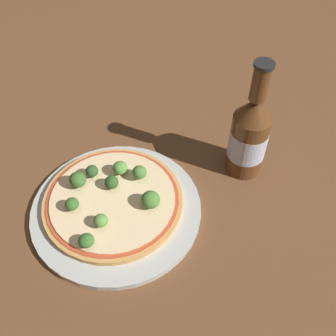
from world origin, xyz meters
name	(u,v)px	position (x,y,z in m)	size (l,w,h in m)	color
ground_plane	(125,208)	(0.00, 0.00, 0.00)	(3.00, 3.00, 0.00)	brown
plate	(117,210)	(-0.02, 0.00, 0.01)	(0.29, 0.29, 0.01)	#B2B7B2
pizza	(113,200)	(-0.02, 0.01, 0.02)	(0.24, 0.24, 0.01)	tan
broccoli_floret_0	(101,221)	(-0.05, -0.03, 0.04)	(0.02, 0.02, 0.02)	#89A866
broccoli_floret_1	(86,241)	(-0.09, -0.06, 0.04)	(0.02, 0.02, 0.02)	#89A866
broccoli_floret_2	(72,204)	(-0.08, 0.02, 0.04)	(0.02, 0.02, 0.02)	#89A866
broccoli_floret_3	(140,172)	(0.04, 0.03, 0.04)	(0.03, 0.03, 0.03)	#89A866
broccoli_floret_4	(112,182)	(-0.01, 0.03, 0.04)	(0.02, 0.02, 0.03)	#89A866
broccoli_floret_5	(78,180)	(-0.06, 0.06, 0.04)	(0.03, 0.03, 0.03)	#89A866
broccoli_floret_6	(92,171)	(-0.03, 0.07, 0.04)	(0.02, 0.02, 0.03)	#89A866
broccoli_floret_7	(151,200)	(0.04, -0.03, 0.04)	(0.03, 0.03, 0.03)	#89A866
broccoli_floret_8	(120,168)	(0.02, 0.05, 0.04)	(0.03, 0.03, 0.03)	#89A866
beer_bottle	(249,135)	(0.24, -0.02, 0.08)	(0.07, 0.07, 0.23)	#563319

